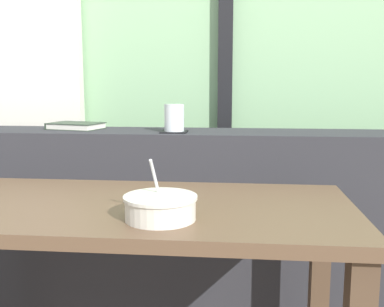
# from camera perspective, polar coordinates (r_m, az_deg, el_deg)

# --- Properties ---
(outdoor_backdrop) EXTENTS (4.80, 0.08, 2.80)m
(outdoor_backdrop) POSITION_cam_1_polar(r_m,az_deg,el_deg) (2.38, -0.23, 17.44)
(outdoor_backdrop) COLOR #8EBC89
(outdoor_backdrop) RESTS_ON ground
(curtain_left_panel) EXTENTS (0.56, 0.06, 2.50)m
(curtain_left_panel) POSITION_cam_1_polar(r_m,az_deg,el_deg) (2.49, -20.04, 13.07)
(curtain_left_panel) COLOR silver
(curtain_left_panel) RESTS_ON ground
(window_divider_post) EXTENTS (0.07, 0.05, 2.60)m
(window_divider_post) POSITION_cam_1_polar(r_m,az_deg,el_deg) (2.29, 4.23, 15.25)
(window_divider_post) COLOR black
(window_divider_post) RESTS_ON ground
(dark_console_ledge) EXTENTS (2.80, 0.29, 0.85)m
(dark_console_ledge) POSITION_cam_1_polar(r_m,az_deg,el_deg) (1.93, -1.91, -9.85)
(dark_console_ledge) COLOR #2D2D33
(dark_console_ledge) RESTS_ON ground
(breakfast_table) EXTENTS (1.28, 0.58, 0.71)m
(breakfast_table) POSITION_cam_1_polar(r_m,az_deg,el_deg) (1.34, -8.30, -10.82)
(breakfast_table) COLOR brown
(breakfast_table) RESTS_ON ground
(coaster_square) EXTENTS (0.10, 0.10, 0.00)m
(coaster_square) POSITION_cam_1_polar(r_m,az_deg,el_deg) (1.78, -2.17, 2.73)
(coaster_square) COLOR black
(coaster_square) RESTS_ON dark_console_ledge
(juice_glass) EXTENTS (0.08, 0.08, 0.10)m
(juice_glass) POSITION_cam_1_polar(r_m,az_deg,el_deg) (1.77, -2.18, 4.30)
(juice_glass) COLOR white
(juice_glass) RESTS_ON coaster_square
(closed_book) EXTENTS (0.24, 0.19, 0.03)m
(closed_book) POSITION_cam_1_polar(r_m,az_deg,el_deg) (1.97, -14.33, 3.37)
(closed_book) COLOR #334233
(closed_book) RESTS_ON dark_console_ledge
(soup_bowl) EXTENTS (0.18, 0.18, 0.15)m
(soup_bowl) POSITION_cam_1_polar(r_m,az_deg,el_deg) (1.14, -3.97, -6.74)
(soup_bowl) COLOR silver
(soup_bowl) RESTS_ON breakfast_table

